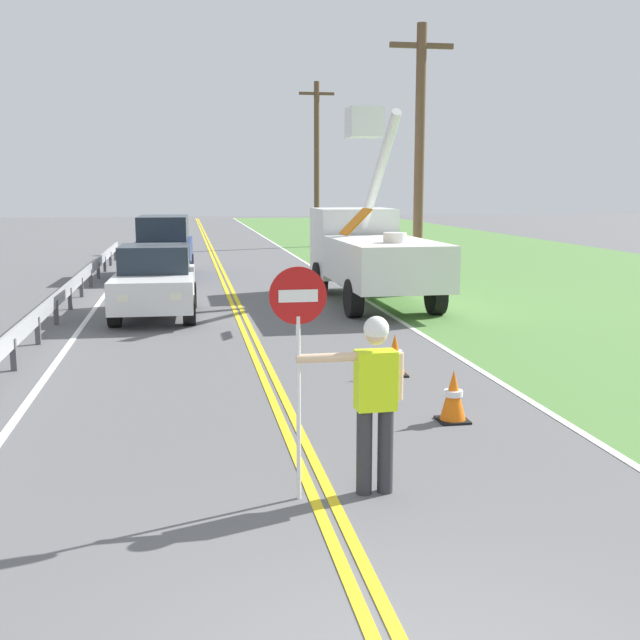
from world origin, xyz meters
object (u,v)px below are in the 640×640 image
(oncoming_sedan_nearest, at_px, (155,282))
(utility_bucket_truck, at_px, (369,250))
(flagger_worker, at_px, (374,393))
(utility_pole_near, at_px, (419,156))
(traffic_cone_mid, at_px, (395,356))
(utility_pole_mid, at_px, (317,162))
(stop_sign_paddle, at_px, (298,331))
(traffic_cone_lead, at_px, (453,397))
(oncoming_suv_second, at_px, (164,246))

(oncoming_sedan_nearest, bearing_deg, utility_bucket_truck, 16.30)
(flagger_worker, bearing_deg, utility_pole_near, 71.59)
(traffic_cone_mid, bearing_deg, utility_pole_mid, 83.00)
(stop_sign_paddle, relative_size, traffic_cone_lead, 3.33)
(oncoming_sedan_nearest, xyz_separation_m, traffic_cone_mid, (4.09, -6.78, -0.50))
(oncoming_suv_second, relative_size, traffic_cone_mid, 6.66)
(stop_sign_paddle, bearing_deg, utility_bucket_truck, 73.78)
(stop_sign_paddle, relative_size, utility_pole_near, 0.31)
(utility_bucket_truck, distance_m, traffic_cone_lead, 11.20)
(utility_pole_mid, bearing_deg, utility_pole_near, -90.72)
(oncoming_suv_second, height_order, utility_pole_near, utility_pole_near)
(traffic_cone_lead, xyz_separation_m, traffic_cone_mid, (-0.09, 2.62, 0.00))
(oncoming_suv_second, bearing_deg, oncoming_sedan_nearest, -90.19)
(utility_bucket_truck, height_order, utility_pole_near, utility_pole_near)
(oncoming_sedan_nearest, distance_m, traffic_cone_lead, 10.30)
(utility_bucket_truck, xyz_separation_m, oncoming_sedan_nearest, (-5.65, -1.65, -0.57))
(traffic_cone_lead, distance_m, traffic_cone_mid, 2.63)
(oncoming_sedan_nearest, xyz_separation_m, traffic_cone_lead, (4.17, -9.40, -0.50))
(utility_pole_mid, xyz_separation_m, traffic_cone_lead, (-3.38, -30.90, -4.02))
(oncoming_suv_second, distance_m, traffic_cone_lead, 18.40)
(oncoming_suv_second, bearing_deg, stop_sign_paddle, -85.04)
(oncoming_suv_second, bearing_deg, flagger_worker, -82.87)
(traffic_cone_lead, height_order, traffic_cone_mid, same)
(flagger_worker, distance_m, traffic_cone_lead, 2.85)
(utility_pole_near, bearing_deg, utility_pole_mid, 89.28)
(oncoming_suv_second, height_order, utility_pole_mid, utility_pole_mid)
(flagger_worker, xyz_separation_m, utility_bucket_truck, (3.10, 13.28, 0.36))
(flagger_worker, xyz_separation_m, oncoming_suv_second, (-2.52, 20.14, 0.01))
(utility_bucket_truck, height_order, oncoming_suv_second, utility_bucket_truck)
(utility_pole_near, distance_m, traffic_cone_mid, 10.66)
(flagger_worker, height_order, utility_pole_near, utility_pole_near)
(stop_sign_paddle, distance_m, traffic_cone_lead, 3.56)
(utility_bucket_truck, bearing_deg, oncoming_sedan_nearest, -163.70)
(flagger_worker, bearing_deg, utility_bucket_truck, 76.86)
(oncoming_sedan_nearest, relative_size, utility_pole_mid, 0.50)
(utility_bucket_truck, height_order, utility_pole_mid, utility_pole_mid)
(utility_bucket_truck, relative_size, traffic_cone_lead, 9.78)
(oncoming_sedan_nearest, xyz_separation_m, oncoming_suv_second, (0.03, 8.51, 0.23))
(utility_bucket_truck, xyz_separation_m, utility_pole_mid, (1.91, 19.85, 2.95))
(utility_bucket_truck, bearing_deg, stop_sign_paddle, -106.22)
(oncoming_suv_second, height_order, traffic_cone_lead, oncoming_suv_second)
(stop_sign_paddle, xyz_separation_m, oncoming_suv_second, (-1.75, 20.16, -0.65))
(oncoming_sedan_nearest, bearing_deg, oncoming_suv_second, 89.81)
(utility_pole_mid, bearing_deg, traffic_cone_mid, -97.00)
(utility_pole_mid, height_order, traffic_cone_lead, utility_pole_mid)
(oncoming_sedan_nearest, relative_size, oncoming_suv_second, 0.89)
(oncoming_sedan_nearest, relative_size, utility_pole_near, 0.55)
(utility_pole_mid, relative_size, traffic_cone_lead, 11.93)
(oncoming_sedan_nearest, bearing_deg, utility_pole_near, 20.36)
(oncoming_sedan_nearest, relative_size, traffic_cone_mid, 5.92)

